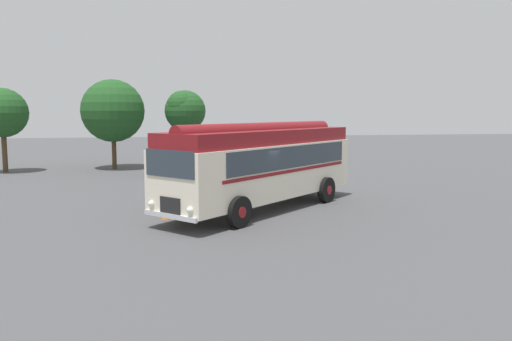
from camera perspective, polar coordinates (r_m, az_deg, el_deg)
The scene contains 8 objects.
ground_plane at distance 19.42m, azimuth -1.37°, elevation -4.90°, with size 120.00×120.00×0.00m, color #474749.
vintage_bus at distance 19.91m, azimuth 0.74°, elevation 0.91°, with size 9.08×8.63×3.49m.
car_near_left at distance 30.89m, azimuth -9.09°, elevation 0.96°, with size 2.34×4.38×1.66m.
car_mid_left at distance 30.23m, azimuth -2.94°, elevation 0.91°, with size 2.06×4.25×1.66m.
tree_far_left at distance 35.94m, azimuth -27.11°, elevation 5.96°, with size 3.17×3.17×5.43m.
tree_left_of_centre at distance 35.68m, azimuth -15.88°, elevation 6.60°, with size 4.27×4.27×6.11m.
tree_centre at distance 35.02m, azimuth -8.19°, elevation 6.88°, with size 2.83×2.83×5.39m.
traffic_cone at distance 18.64m, azimuth -10.13°, elevation -4.63°, with size 0.36×0.36×0.55m, color orange.
Camera 1 is at (-2.91, -18.79, 3.92)m, focal length 35.00 mm.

